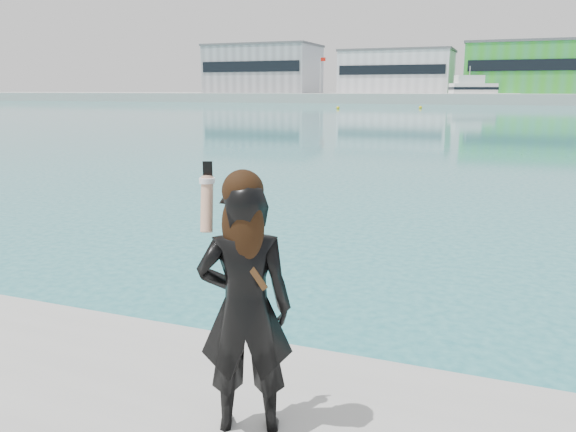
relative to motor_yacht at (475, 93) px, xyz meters
name	(u,v)px	position (x,y,z in m)	size (l,w,h in m)	color
far_quay	(499,98)	(4.32, 13.20, -1.05)	(320.00, 40.00, 2.00)	#9E9E99
warehouse_grey_left	(263,69)	(-50.68, 11.18, 5.71)	(26.52, 16.36, 11.50)	gray
warehouse_white	(397,72)	(-17.68, 11.18, 4.71)	(24.48, 15.35, 9.50)	silver
warehouse_green	(542,68)	(12.32, 11.18, 5.21)	(30.60, 16.36, 10.50)	green
flagpole_left	(321,73)	(-33.58, 4.20, 4.48)	(1.28, 0.16, 8.00)	silver
motor_yacht	(475,93)	(0.00, 0.00, 0.00)	(16.13, 10.00, 7.30)	white
buoy_far	(420,109)	(-6.01, -31.59, -2.05)	(0.50, 0.50, 0.50)	#E3BB0B
buoy_extra	(338,109)	(-17.16, -38.05, -2.05)	(0.50, 0.50, 0.50)	#E3BB0B
woman	(245,301)	(5.11, -116.97, -0.43)	(0.66, 0.55, 1.63)	black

